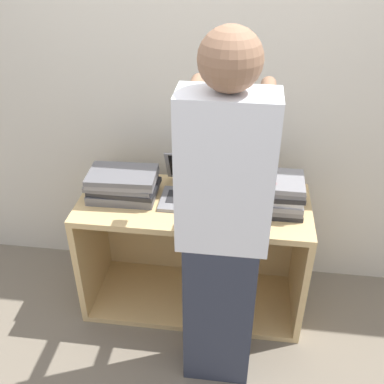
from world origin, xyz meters
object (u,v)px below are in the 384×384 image
(laptop_stack_left, at_px, (123,185))
(person, at_px, (222,232))
(laptop_stack_right, at_px, (268,193))
(laptop_open, at_px, (195,189))

(laptop_stack_left, relative_size, person, 0.22)
(laptop_stack_right, xyz_separation_m, person, (-0.21, -0.48, 0.08))
(laptop_stack_right, relative_size, person, 0.21)
(laptop_open, height_order, laptop_stack_right, laptop_open)
(laptop_open, distance_m, laptop_stack_right, 0.41)
(laptop_open, distance_m, laptop_stack_left, 0.41)
(laptop_stack_left, height_order, person, person)
(laptop_open, height_order, laptop_stack_left, laptop_open)
(laptop_stack_left, relative_size, laptop_stack_right, 1.03)
(laptop_stack_right, bearing_deg, person, -114.04)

